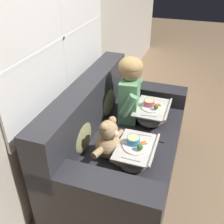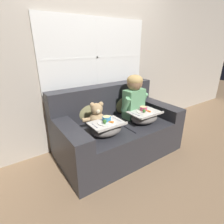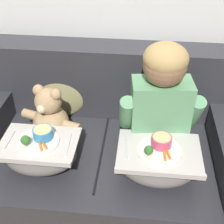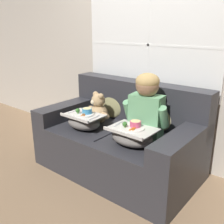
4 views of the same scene
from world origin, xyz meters
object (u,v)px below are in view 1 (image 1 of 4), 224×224
couch (117,145)px  throw_pillow_behind_teddy (80,132)px  child_figure (130,86)px  lap_tray_teddy (136,153)px  throw_pillow_behind_child (106,97)px  teddy_bear (109,141)px  lap_tray_child (152,113)px

couch → throw_pillow_behind_teddy: size_ratio=4.56×
child_figure → lap_tray_teddy: size_ratio=1.57×
lap_tray_teddy → throw_pillow_behind_child: bearing=37.7°
throw_pillow_behind_child → lap_tray_teddy: size_ratio=0.97×
throw_pillow_behind_child → lap_tray_teddy: throw_pillow_behind_child is taller
teddy_bear → lap_tray_child: size_ratio=0.90×
throw_pillow_behind_child → teddy_bear: bearing=-157.9°
throw_pillow_behind_teddy → child_figure: child_figure is taller
teddy_bear → lap_tray_teddy: teddy_bear is taller
throw_pillow_behind_child → lap_tray_child: size_ratio=0.93×
throw_pillow_behind_child → child_figure: (0.00, -0.25, 0.17)m
throw_pillow_behind_teddy → lap_tray_teddy: (0.00, -0.48, -0.09)m
teddy_bear → lap_tray_child: bearing=-20.0°
throw_pillow_behind_teddy → teddy_bear: (-0.00, -0.25, -0.03)m
teddy_bear → lap_tray_child: 0.67m
couch → lap_tray_child: bearing=-39.0°
child_figure → throw_pillow_behind_child: bearing=90.0°
couch → teddy_bear: size_ratio=4.44×
throw_pillow_behind_teddy → teddy_bear: bearing=-90.3°
lap_tray_child → lap_tray_teddy: size_ratio=1.04×
lap_tray_child → lap_tray_teddy: bearing=-180.0°
throw_pillow_behind_child → couch: bearing=-143.7°
lap_tray_teddy → child_figure: bearing=20.4°
teddy_bear → lap_tray_teddy: (0.00, -0.23, -0.06)m
throw_pillow_behind_child → child_figure: bearing=-90.0°
child_figure → lap_tray_teddy: 0.72m
couch → child_figure: 0.58m
throw_pillow_behind_child → lap_tray_child: (-0.00, -0.48, -0.09)m
throw_pillow_behind_child → lap_tray_child: bearing=-90.0°
child_figure → teddy_bear: size_ratio=1.68×
child_figure → lap_tray_child: size_ratio=1.51×
child_figure → lap_tray_teddy: (-0.63, -0.23, -0.26)m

